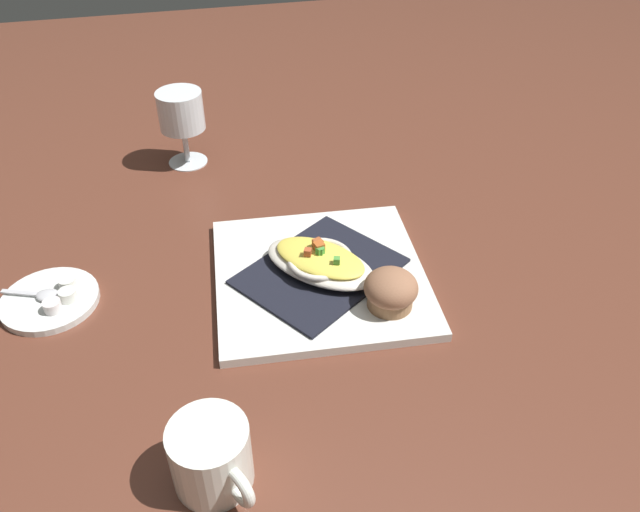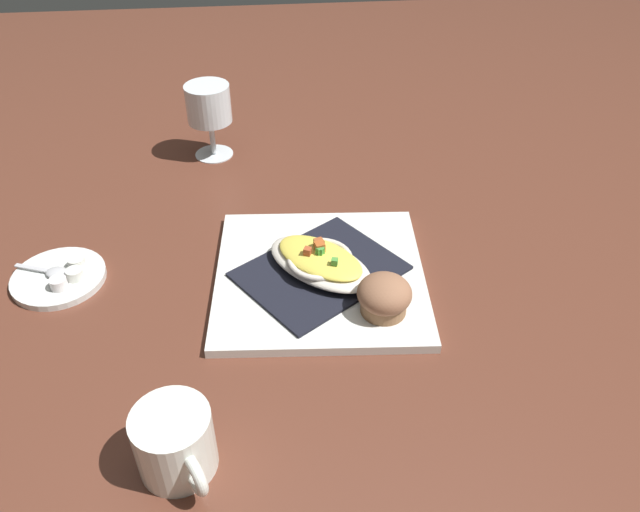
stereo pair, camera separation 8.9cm
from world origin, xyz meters
TOP-DOWN VIEW (x-y plane):
  - ground_plane at (0.00, 0.00)m, footprint 2.60×2.60m
  - square_plate at (0.00, 0.00)m, footprint 0.32×0.32m
  - folded_napkin at (0.00, 0.00)m, footprint 0.26×0.27m
  - gratin_dish at (0.00, 0.00)m, footprint 0.18×0.18m
  - muffin at (-0.09, -0.08)m, footprint 0.07×0.07m
  - coffee_mug at (-0.29, 0.18)m, footprint 0.11×0.08m
  - stemmed_glass at (0.39, 0.16)m, footprint 0.08×0.08m
  - creamer_saucer at (0.04, 0.38)m, footprint 0.13×0.13m
  - spoon at (0.04, 0.38)m, footprint 0.04×0.09m
  - creamer_cup_0 at (0.01, 0.37)m, footprint 0.02×0.02m
  - creamer_cup_1 at (0.03, 0.35)m, footprint 0.02×0.02m
  - creamer_cup_2 at (0.05, 0.35)m, footprint 0.02×0.02m

SIDE VIEW (x-z plane):
  - ground_plane at x=0.00m, z-range 0.00..0.00m
  - creamer_saucer at x=0.04m, z-range 0.00..0.01m
  - square_plate at x=0.00m, z-range 0.00..0.01m
  - spoon at x=0.04m, z-range 0.01..0.02m
  - folded_napkin at x=0.00m, z-range 0.01..0.02m
  - creamer_cup_0 at x=0.01m, z-range 0.01..0.03m
  - creamer_cup_1 at x=0.03m, z-range 0.01..0.03m
  - creamer_cup_2 at x=0.05m, z-range 0.01..0.03m
  - gratin_dish at x=0.00m, z-range 0.01..0.06m
  - coffee_mug at x=-0.29m, z-range 0.00..0.07m
  - muffin at x=-0.09m, z-range 0.01..0.07m
  - stemmed_glass at x=0.39m, z-range 0.03..0.17m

